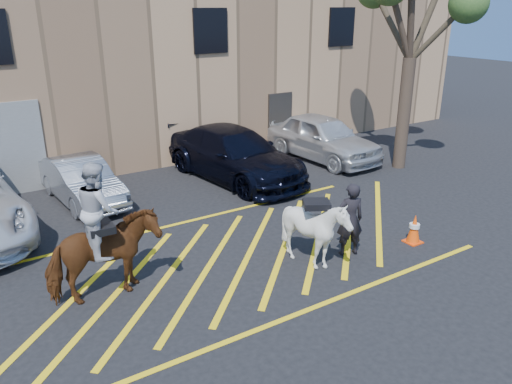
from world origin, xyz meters
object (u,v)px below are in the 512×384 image
mounted_bay (102,246)px  handler (350,219)px  traffic_cone (414,229)px  car_white_suv (322,137)px  saddled_white (315,231)px  car_silver_sedan (82,181)px  car_blue_suv (234,154)px

mounted_bay → handler: bearing=-12.5°
mounted_bay → traffic_cone: bearing=-12.8°
car_white_suv → saddled_white: car_white_suv is taller
saddled_white → traffic_cone: 2.83m
car_silver_sedan → car_blue_suv: bearing=-11.5°
car_silver_sedan → saddled_white: size_ratio=2.00×
car_blue_suv → handler: bearing=-102.9°
saddled_white → car_white_suv: bearing=49.1°
handler → traffic_cone: bearing=-172.8°
car_blue_suv → handler: handler is taller
mounted_bay → saddled_white: mounted_bay is taller
car_silver_sedan → mounted_bay: 5.59m
car_white_suv → mounted_bay: (-9.70, -5.11, 0.30)m
car_blue_suv → mounted_bay: 7.64m
mounted_bay → car_blue_suv: bearing=40.4°
car_white_suv → mounted_bay: size_ratio=1.73×
saddled_white → car_blue_suv: bearing=75.8°
handler → mounted_bay: mounted_bay is taller
car_silver_sedan → car_white_suv: bearing=-7.7°
traffic_cone → car_blue_suv: bearing=100.4°
mounted_bay → traffic_cone: (7.02, -1.59, -0.77)m
car_silver_sedan → car_blue_suv: 4.87m
car_silver_sedan → car_white_suv: (8.72, -0.37, 0.18)m
handler → traffic_cone: size_ratio=2.38×
mounted_bay → saddled_white: bearing=-15.4°
car_blue_suv → mounted_bay: size_ratio=2.03×
car_silver_sedan → handler: handler is taller
handler → mounted_bay: (-5.27, 1.17, 0.26)m
car_white_suv → traffic_cone: (-2.68, -6.70, -0.46)m
handler → car_white_suv: bearing=-104.6°
car_silver_sedan → traffic_cone: 9.30m
car_white_suv → saddled_white: 8.31m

